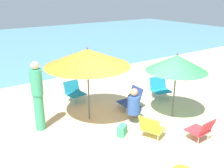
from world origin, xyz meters
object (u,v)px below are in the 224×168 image
umbrella_orange (87,58)px  beach_chair_b (132,99)px  beach_chair_d (201,129)px  beach_chair_c (74,91)px  person_a (38,96)px  umbrella_green (177,63)px  beach_bag (122,130)px  beach_chair_e (160,87)px  beach_chair_a (151,127)px  person_b (134,105)px

umbrella_orange → beach_chair_b: bearing=-5.6°
beach_chair_d → beach_chair_c: bearing=17.5°
person_a → beach_chair_d: bearing=93.6°
umbrella_green → beach_chair_d: bearing=-109.6°
person_a → beach_bag: person_a is taller
beach_chair_e → person_a: size_ratio=0.38×
beach_chair_c → beach_chair_e: size_ratio=0.94×
beach_chair_d → beach_chair_a: bearing=46.8°
beach_chair_b → beach_chair_d: 2.30m
beach_chair_e → beach_bag: 2.71m
umbrella_green → beach_chair_a: bearing=-157.9°
beach_chair_c → beach_bag: (-0.02, -2.50, -0.21)m
person_b → person_a: bearing=114.2°
umbrella_orange → beach_bag: umbrella_orange is taller
beach_chair_b → umbrella_orange: bearing=-3.0°
beach_chair_b → beach_chair_d: bearing=96.7°
person_a → umbrella_green: bearing=114.1°
beach_chair_d → person_b: bearing=20.4°
umbrella_green → beach_chair_b: size_ratio=2.78×
beach_chair_e → person_b: bearing=-50.3°
umbrella_green → beach_bag: size_ratio=6.42×
beach_chair_c → beach_bag: 2.51m
beach_chair_b → beach_bag: beach_chair_b is taller
beach_chair_d → person_a: person_a is taller
beach_bag → beach_chair_b: bearing=42.8°
beach_chair_c → beach_chair_e: bearing=57.0°
beach_chair_c → beach_chair_d: (1.28, -3.74, -0.03)m
beach_chair_c → person_a: size_ratio=0.36×
beach_chair_a → beach_chair_c: bearing=76.0°
umbrella_green → beach_chair_c: (-1.73, 2.47, -1.16)m
beach_chair_a → person_a: 2.78m
person_b → beach_bag: 0.83m
umbrella_green → person_a: umbrella_green is taller
umbrella_orange → beach_chair_a: (0.67, -1.68, -1.39)m
umbrella_orange → beach_bag: 1.97m
beach_chair_c → person_b: size_ratio=0.66×
beach_chair_a → beach_chair_b: size_ratio=1.01×
person_b → beach_bag: size_ratio=3.47×
beach_chair_b → beach_chair_c: beach_chair_b is taller
umbrella_orange → beach_chair_d: bearing=-58.1°
beach_chair_c → person_a: person_a is taller
umbrella_orange → beach_chair_e: bearing=0.6°
umbrella_green → beach_chair_d: 1.80m
umbrella_orange → beach_chair_b: 1.93m
person_b → beach_chair_e: bearing=-14.2°
umbrella_green → beach_chair_d: (-0.45, -1.26, -1.19)m
umbrella_green → beach_bag: umbrella_green is taller
beach_chair_b → beach_bag: (-1.14, -1.05, -0.18)m
beach_bag → person_b: bearing=29.3°
umbrella_orange → beach_bag: (0.21, -1.18, -1.56)m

